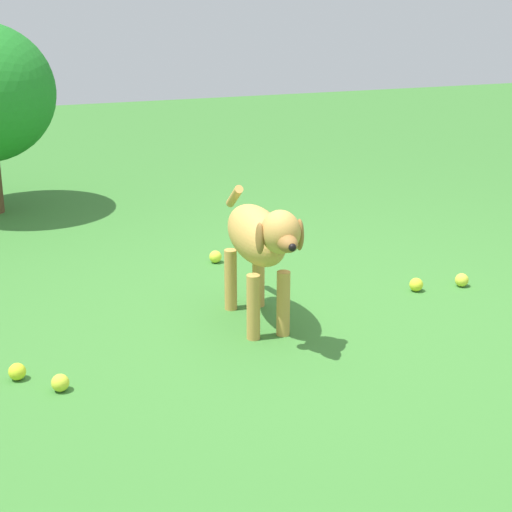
{
  "coord_description": "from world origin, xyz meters",
  "views": [
    {
      "loc": [
        -2.97,
        1.37,
        1.45
      ],
      "look_at": [
        0.2,
        0.23,
        0.3
      ],
      "focal_mm": 58.14,
      "sensor_mm": 36.0,
      "label": 1
    }
  ],
  "objects": [
    {
      "name": "dog",
      "position": [
        0.15,
        0.23,
        0.39
      ],
      "size": [
        0.88,
        0.22,
        0.59
      ],
      "rotation": [
        0.0,
        0.0,
        3.11
      ],
      "color": "#C69347",
      "rests_on": "ground"
    },
    {
      "name": "tennis_ball_0",
      "position": [
        0.27,
        -0.86,
        0.03
      ],
      "size": [
        0.07,
        0.07,
        0.07
      ],
      "primitive_type": "sphere",
      "color": "#D4D93B",
      "rests_on": "ground"
    },
    {
      "name": "tennis_ball_1",
      "position": [
        -0.02,
        1.27,
        0.03
      ],
      "size": [
        0.07,
        0.07,
        0.07
      ],
      "primitive_type": "sphere",
      "color": "#CCD729",
      "rests_on": "ground"
    },
    {
      "name": "tennis_ball_4",
      "position": [
        -0.17,
        1.13,
        0.03
      ],
      "size": [
        0.07,
        0.07,
        0.07
      ],
      "primitive_type": "sphere",
      "color": "#CED735",
      "rests_on": "ground"
    },
    {
      "name": "ground",
      "position": [
        0.0,
        0.0,
        0.0
      ],
      "size": [
        14.0,
        14.0,
        0.0
      ],
      "primitive_type": "plane",
      "color": "#38722D"
    },
    {
      "name": "tennis_ball_3",
      "position": [
        1.01,
        0.17,
        0.03
      ],
      "size": [
        0.07,
        0.07,
        0.07
      ],
      "primitive_type": "sphere",
      "color": "#D4E338",
      "rests_on": "ground"
    },
    {
      "name": "tennis_ball_2",
      "position": [
        0.29,
        -0.62,
        0.03
      ],
      "size": [
        0.07,
        0.07,
        0.07
      ],
      "primitive_type": "sphere",
      "color": "yellow",
      "rests_on": "ground"
    }
  ]
}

